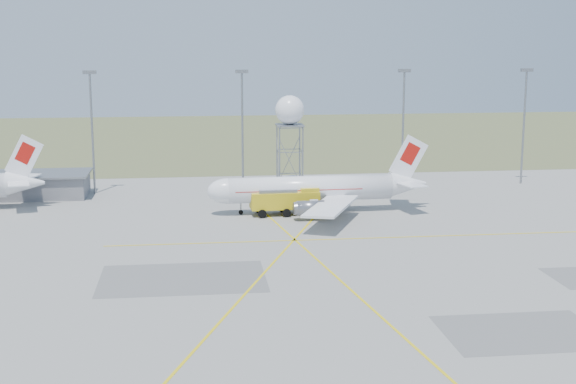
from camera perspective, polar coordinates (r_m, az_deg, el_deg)
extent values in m
plane|color=#979792|center=(76.53, 7.77, -8.85)|extent=(400.00, 400.00, 0.00)
cube|color=#536638|center=(211.98, -1.86, 3.93)|extent=(400.00, 120.00, 0.03)
cube|color=gray|center=(138.19, -17.80, 0.40)|extent=(18.00, 9.00, 3.60)
cube|color=gray|center=(137.87, -17.85, 1.20)|extent=(19.00, 10.00, 0.30)
cylinder|color=gray|center=(137.43, -13.74, 4.02)|extent=(0.36, 0.36, 20.00)
cube|color=gray|center=(136.64, -13.94, 8.27)|extent=(2.20, 0.50, 0.60)
cylinder|color=gray|center=(136.77, -3.26, 4.28)|extent=(0.36, 0.36, 20.00)
cube|color=gray|center=(135.97, -3.31, 8.56)|extent=(2.20, 0.50, 0.60)
cylinder|color=gray|center=(141.37, 8.17, 4.40)|extent=(0.36, 0.36, 20.00)
cube|color=gray|center=(140.60, 8.29, 8.54)|extent=(2.20, 0.50, 0.60)
cylinder|color=gray|center=(148.62, 16.41, 4.39)|extent=(0.36, 0.36, 20.00)
cube|color=gray|center=(147.89, 16.63, 8.31)|extent=(2.20, 0.50, 0.60)
cylinder|color=white|center=(119.75, 1.58, 0.25)|extent=(24.74, 4.63, 3.79)
ellipsoid|color=white|center=(118.15, -4.30, 0.08)|extent=(6.19, 3.99, 3.79)
cube|color=black|center=(117.96, -4.86, 0.33)|extent=(1.51, 2.13, 0.92)
cone|color=white|center=(123.33, 8.52, 0.58)|extent=(5.81, 3.98, 3.79)
cube|color=white|center=(122.69, 8.57, 2.41)|extent=(6.07, 0.49, 7.13)
cube|color=#B4120C|center=(122.65, 8.66, 2.71)|extent=(3.27, 0.43, 3.65)
cube|color=white|center=(125.96, 7.91, 1.03)|extent=(3.21, 5.31, 0.17)
cube|color=white|center=(120.27, 8.74, 0.54)|extent=(3.21, 5.31, 0.17)
cube|color=white|center=(128.42, 1.50, 0.55)|extent=(11.12, 15.52, 0.34)
cube|color=white|center=(112.01, 3.09, -1.00)|extent=(10.32, 15.69, 0.34)
cylinder|color=slate|center=(125.23, 0.69, -0.11)|extent=(4.05, 2.31, 2.18)
cylinder|color=slate|center=(114.64, 1.61, -1.15)|extent=(4.05, 2.31, 2.18)
cube|color=#B4120C|center=(119.40, 0.68, 0.27)|extent=(19.06, 4.47, 0.11)
cylinder|color=black|center=(118.95, -3.37, -1.40)|extent=(0.69, 0.69, 0.85)
cube|color=black|center=(120.73, 2.45, -1.21)|extent=(1.14, 5.71, 0.85)
cylinder|color=gray|center=(120.64, 2.46, -1.01)|extent=(0.23, 0.23, 1.70)
cone|color=white|center=(129.22, -18.15, 0.61)|extent=(5.68, 3.81, 3.77)
cube|color=white|center=(128.61, -18.25, 2.35)|extent=(6.04, 0.32, 7.09)
cube|color=#B4120C|center=(128.48, -18.19, 2.64)|extent=(3.25, 0.34, 3.64)
cube|color=white|center=(132.15, -18.12, 1.04)|extent=(3.05, 5.20, 0.17)
cube|color=white|center=(126.32, -18.62, 0.58)|extent=(3.05, 5.20, 0.17)
cylinder|color=gray|center=(126.68, -0.61, 1.96)|extent=(0.22, 0.22, 12.07)
cylinder|color=gray|center=(127.14, 1.06, 1.99)|extent=(0.22, 0.22, 12.07)
cylinder|color=gray|center=(130.78, 0.83, 2.24)|extent=(0.22, 0.22, 12.07)
cylinder|color=gray|center=(130.33, -0.79, 2.21)|extent=(0.22, 0.22, 12.07)
cube|color=gray|center=(127.94, 0.13, 4.78)|extent=(4.32, 4.32, 0.23)
sphere|color=white|center=(127.70, 0.13, 5.85)|extent=(4.64, 4.64, 4.64)
cube|color=gold|center=(118.25, -0.25, -0.55)|extent=(10.26, 3.90, 2.47)
cube|color=gold|center=(118.71, 1.46, -0.01)|extent=(2.86, 3.28, 1.57)
cube|color=black|center=(118.84, 1.83, 0.05)|extent=(0.27, 2.92, 1.12)
cube|color=gray|center=(117.79, -0.78, 0.12)|extent=(5.74, 2.99, 0.45)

